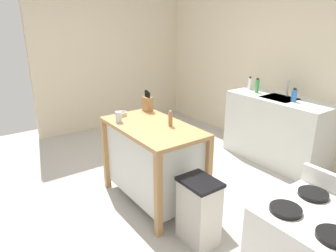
{
  "coord_description": "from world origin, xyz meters",
  "views": [
    {
      "loc": [
        2.7,
        -1.68,
        1.97
      ],
      "look_at": [
        0.11,
        0.17,
        0.84
      ],
      "focal_mm": 33.41,
      "sensor_mm": 36.0,
      "label": 1
    }
  ],
  "objects_px": {
    "trash_bin": "(199,211)",
    "bottle_dish_soap": "(294,95)",
    "knife_block": "(148,103)",
    "pepper_grinder": "(170,119)",
    "bowl_ceramic_wide": "(121,114)",
    "drinking_cup": "(119,117)",
    "sink_faucet": "(288,88)",
    "bottle_hand_soap": "(250,83)",
    "bottle_spray_cleaner": "(257,86)",
    "kitchen_island": "(153,159)"
  },
  "relations": [
    {
      "from": "trash_bin",
      "to": "bottle_dish_soap",
      "type": "height_order",
      "value": "bottle_dish_soap"
    },
    {
      "from": "knife_block",
      "to": "trash_bin",
      "type": "height_order",
      "value": "knife_block"
    },
    {
      "from": "pepper_grinder",
      "to": "trash_bin",
      "type": "distance_m",
      "value": 0.97
    },
    {
      "from": "trash_bin",
      "to": "sink_faucet",
      "type": "relative_size",
      "value": 2.86
    },
    {
      "from": "bottle_hand_soap",
      "to": "bowl_ceramic_wide",
      "type": "bearing_deg",
      "value": -91.29
    },
    {
      "from": "sink_faucet",
      "to": "bottle_dish_soap",
      "type": "distance_m",
      "value": 0.28
    },
    {
      "from": "drinking_cup",
      "to": "bottle_spray_cleaner",
      "type": "distance_m",
      "value": 2.17
    },
    {
      "from": "kitchen_island",
      "to": "drinking_cup",
      "type": "relative_size",
      "value": 10.06
    },
    {
      "from": "kitchen_island",
      "to": "bottle_dish_soap",
      "type": "xyz_separation_m",
      "value": [
        0.36,
        1.93,
        0.5
      ]
    },
    {
      "from": "knife_block",
      "to": "bottle_dish_soap",
      "type": "relative_size",
      "value": 1.42
    },
    {
      "from": "kitchen_island",
      "to": "trash_bin",
      "type": "distance_m",
      "value": 0.84
    },
    {
      "from": "bowl_ceramic_wide",
      "to": "drinking_cup",
      "type": "height_order",
      "value": "drinking_cup"
    },
    {
      "from": "knife_block",
      "to": "pepper_grinder",
      "type": "height_order",
      "value": "knife_block"
    },
    {
      "from": "sink_faucet",
      "to": "bottle_dish_soap",
      "type": "xyz_separation_m",
      "value": [
        0.22,
        -0.18,
        -0.03
      ]
    },
    {
      "from": "trash_bin",
      "to": "sink_faucet",
      "type": "height_order",
      "value": "sink_faucet"
    },
    {
      "from": "kitchen_island",
      "to": "bottle_hand_soap",
      "type": "relative_size",
      "value": 6.11
    },
    {
      "from": "trash_bin",
      "to": "bottle_hand_soap",
      "type": "height_order",
      "value": "bottle_hand_soap"
    },
    {
      "from": "drinking_cup",
      "to": "bottle_spray_cleaner",
      "type": "height_order",
      "value": "bottle_spray_cleaner"
    },
    {
      "from": "pepper_grinder",
      "to": "bottle_dish_soap",
      "type": "relative_size",
      "value": 0.95
    },
    {
      "from": "bottle_hand_soap",
      "to": "bottle_dish_soap",
      "type": "height_order",
      "value": "bottle_hand_soap"
    },
    {
      "from": "kitchen_island",
      "to": "bottle_spray_cleaner",
      "type": "height_order",
      "value": "bottle_spray_cleaner"
    },
    {
      "from": "bottle_dish_soap",
      "to": "bowl_ceramic_wide",
      "type": "bearing_deg",
      "value": -112.61
    },
    {
      "from": "drinking_cup",
      "to": "sink_faucet",
      "type": "bearing_deg",
      "value": 79.32
    },
    {
      "from": "bowl_ceramic_wide",
      "to": "drinking_cup",
      "type": "relative_size",
      "value": 1.15
    },
    {
      "from": "pepper_grinder",
      "to": "bowl_ceramic_wide",
      "type": "bearing_deg",
      "value": -157.57
    },
    {
      "from": "drinking_cup",
      "to": "bottle_spray_cleaner",
      "type": "bearing_deg",
      "value": 88.52
    },
    {
      "from": "sink_faucet",
      "to": "bottle_dish_soap",
      "type": "relative_size",
      "value": 1.24
    },
    {
      "from": "kitchen_island",
      "to": "knife_block",
      "type": "distance_m",
      "value": 0.71
    },
    {
      "from": "drinking_cup",
      "to": "trash_bin",
      "type": "relative_size",
      "value": 0.18
    },
    {
      "from": "bowl_ceramic_wide",
      "to": "trash_bin",
      "type": "height_order",
      "value": "bowl_ceramic_wide"
    },
    {
      "from": "trash_bin",
      "to": "bottle_dish_soap",
      "type": "relative_size",
      "value": 3.55
    },
    {
      "from": "sink_faucet",
      "to": "bottle_hand_soap",
      "type": "height_order",
      "value": "sink_faucet"
    },
    {
      "from": "bowl_ceramic_wide",
      "to": "drinking_cup",
      "type": "bearing_deg",
      "value": -33.39
    },
    {
      "from": "trash_bin",
      "to": "sink_faucet",
      "type": "xyz_separation_m",
      "value": [
        -0.68,
        2.15,
        0.71
      ]
    },
    {
      "from": "bowl_ceramic_wide",
      "to": "bottle_hand_soap",
      "type": "distance_m",
      "value": 2.13
    },
    {
      "from": "knife_block",
      "to": "pepper_grinder",
      "type": "relative_size",
      "value": 1.49
    },
    {
      "from": "pepper_grinder",
      "to": "bottle_dish_soap",
      "type": "height_order",
      "value": "bottle_dish_soap"
    },
    {
      "from": "bottle_hand_soap",
      "to": "bottle_spray_cleaner",
      "type": "distance_m",
      "value": 0.21
    },
    {
      "from": "bowl_ceramic_wide",
      "to": "bottle_dish_soap",
      "type": "bearing_deg",
      "value": 67.39
    },
    {
      "from": "bowl_ceramic_wide",
      "to": "bottle_spray_cleaner",
      "type": "xyz_separation_m",
      "value": [
        0.24,
        2.05,
        0.11
      ]
    },
    {
      "from": "bottle_hand_soap",
      "to": "bottle_dish_soap",
      "type": "relative_size",
      "value": 1.08
    },
    {
      "from": "bowl_ceramic_wide",
      "to": "pepper_grinder",
      "type": "bearing_deg",
      "value": 22.43
    },
    {
      "from": "pepper_grinder",
      "to": "bottle_spray_cleaner",
      "type": "bearing_deg",
      "value": 101.56
    },
    {
      "from": "kitchen_island",
      "to": "bottle_spray_cleaner",
      "type": "distance_m",
      "value": 2.02
    },
    {
      "from": "drinking_cup",
      "to": "bottle_spray_cleaner",
      "type": "relative_size",
      "value": 0.56
    },
    {
      "from": "drinking_cup",
      "to": "trash_bin",
      "type": "bearing_deg",
      "value": 9.45
    },
    {
      "from": "knife_block",
      "to": "pepper_grinder",
      "type": "bearing_deg",
      "value": -8.9
    },
    {
      "from": "bottle_dish_soap",
      "to": "pepper_grinder",
      "type": "bearing_deg",
      "value": -97.54
    },
    {
      "from": "knife_block",
      "to": "drinking_cup",
      "type": "distance_m",
      "value": 0.5
    },
    {
      "from": "drinking_cup",
      "to": "sink_faucet",
      "type": "distance_m",
      "value": 2.38
    }
  ]
}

